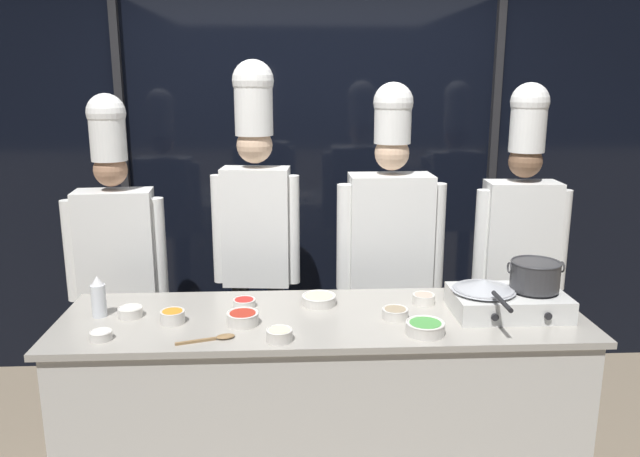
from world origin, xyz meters
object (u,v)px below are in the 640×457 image
(chef_line, at_px, (390,233))
(chef_pastry, at_px, (520,230))
(prep_bowl_chicken, at_px, (319,299))
(prep_bowl_bell_pepper, at_px, (244,302))
(stock_pot, at_px, (535,275))
(prep_bowl_shrimp, at_px, (424,298))
(prep_bowl_carrots, at_px, (173,316))
(prep_bowl_noodles, at_px, (279,334))
(prep_bowl_rice, at_px, (101,335))
(squeeze_bottle_clear, at_px, (99,297))
(frying_pan, at_px, (484,285))
(prep_bowl_garlic, at_px, (130,311))
(chef_head, at_px, (116,242))
(portable_stove, at_px, (508,302))
(prep_bowl_mushrooms, at_px, (395,313))
(prep_bowl_scallions, at_px, (425,327))
(prep_bowl_chili_flakes, at_px, (243,317))
(serving_spoon_slotted, at_px, (217,338))
(chef_sous, at_px, (256,211))

(chef_line, height_order, chef_pastry, chef_line)
(prep_bowl_chicken, bearing_deg, prep_bowl_bell_pepper, -178.15)
(stock_pot, bearing_deg, prep_bowl_bell_pepper, 173.84)
(chef_pastry, bearing_deg, prep_bowl_shrimp, 44.29)
(prep_bowl_carrots, xyz_separation_m, chef_line, (1.09, 0.78, 0.17))
(prep_bowl_noodles, bearing_deg, prep_bowl_rice, 176.17)
(stock_pot, relative_size, prep_bowl_shrimp, 2.34)
(prep_bowl_carrots, height_order, chef_pastry, chef_pastry)
(prep_bowl_shrimp, height_order, prep_bowl_noodles, prep_bowl_noodles)
(squeeze_bottle_clear, xyz_separation_m, prep_bowl_shrimp, (1.51, 0.09, -0.06))
(prep_bowl_noodles, bearing_deg, chef_line, 58.43)
(frying_pan, bearing_deg, prep_bowl_garlic, 178.36)
(chef_head, height_order, chef_pastry, chef_pastry)
(portable_stove, distance_m, prep_bowl_carrots, 1.52)
(prep_bowl_noodles, bearing_deg, squeeze_bottle_clear, 159.06)
(prep_bowl_bell_pepper, distance_m, chef_pastry, 1.65)
(prep_bowl_noodles, height_order, chef_line, chef_line)
(stock_pot, relative_size, prep_bowl_carrots, 2.29)
(stock_pot, bearing_deg, chef_line, 126.61)
(prep_bowl_mushrooms, bearing_deg, prep_bowl_chicken, 150.04)
(prep_bowl_scallions, bearing_deg, chef_pastry, 51.82)
(portable_stove, height_order, frying_pan, frying_pan)
(frying_pan, bearing_deg, chef_line, 112.93)
(prep_bowl_garlic, bearing_deg, squeeze_bottle_clear, 175.28)
(prep_bowl_bell_pepper, bearing_deg, chef_head, 141.13)
(frying_pan, height_order, chef_head, chef_head)
(prep_bowl_shrimp, bearing_deg, portable_stove, -21.19)
(prep_bowl_rice, bearing_deg, stock_pot, 6.32)
(prep_bowl_chili_flakes, relative_size, chef_pastry, 0.07)
(squeeze_bottle_clear, distance_m, chef_pastry, 2.29)
(portable_stove, relative_size, prep_bowl_scallions, 3.05)
(prep_bowl_shrimp, height_order, serving_spoon_slotted, prep_bowl_shrimp)
(stock_pot, xyz_separation_m, chef_sous, (-1.30, 0.77, 0.15))
(frying_pan, height_order, prep_bowl_mushrooms, frying_pan)
(portable_stove, bearing_deg, chef_pastry, 66.67)
(prep_bowl_bell_pepper, xyz_separation_m, prep_bowl_mushrooms, (0.69, -0.18, 0.00))
(frying_pan, xyz_separation_m, prep_bowl_shrimp, (-0.24, 0.14, -0.11))
(chef_head, bearing_deg, chef_pastry, 174.77)
(prep_bowl_chili_flakes, bearing_deg, prep_bowl_shrimp, 14.21)
(prep_bowl_mushrooms, distance_m, prep_bowl_scallions, 0.21)
(prep_bowl_scallions, height_order, serving_spoon_slotted, prep_bowl_scallions)
(prep_bowl_chicken, distance_m, prep_bowl_mushrooms, 0.39)
(prep_bowl_rice, bearing_deg, chef_head, 100.58)
(frying_pan, height_order, squeeze_bottle_clear, squeeze_bottle_clear)
(serving_spoon_slotted, relative_size, chef_head, 0.13)
(stock_pot, relative_size, prep_bowl_rice, 2.70)
(prep_bowl_noodles, height_order, chef_sous, chef_sous)
(prep_bowl_rice, distance_m, chef_sous, 1.19)
(stock_pot, bearing_deg, portable_stove, -179.88)
(prep_bowl_shrimp, bearing_deg, chef_head, 159.30)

